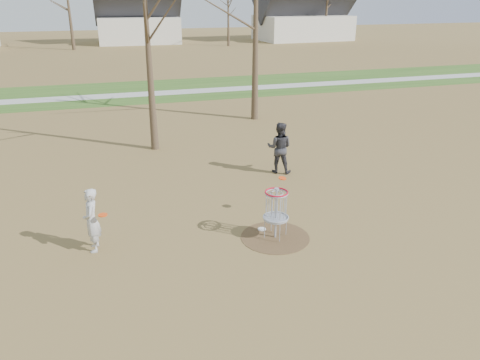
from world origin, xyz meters
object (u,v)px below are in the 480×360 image
Objects in this scene: player_standing at (92,220)px; disc_golf_basket at (276,206)px; player_throwing at (279,148)px; disc_grounded at (262,229)px.

player_standing is 4.56m from disc_golf_basket.
player_throwing is 1.35× the size of disc_golf_basket.
player_standing is at bearing 59.37° from player_throwing.
player_standing is 7.38m from player_throwing.
disc_golf_basket is (4.50, -0.73, 0.10)m from player_standing.
disc_golf_basket reaches higher than disc_grounded.
disc_grounded is (4.31, -0.23, -0.79)m from player_standing.
player_standing is 7.38× the size of disc_grounded.
disc_golf_basket is (-1.86, -4.47, 0.01)m from player_throwing.
disc_golf_basket is (0.19, -0.50, 0.89)m from disc_grounded.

